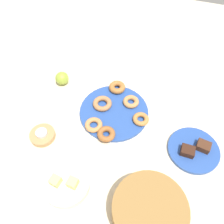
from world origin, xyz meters
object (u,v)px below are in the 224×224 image
at_px(donut_3, 131,102).
at_px(fruit_bowl, 67,184).
at_px(donut_4, 102,104).
at_px(donut_0, 141,119).
at_px(apple, 62,78).
at_px(donut_plate, 114,112).
at_px(donut_1, 106,134).
at_px(donut_2, 94,125).
at_px(basket, 149,211).
at_px(cake_plate, 193,150).
at_px(melon_chunk_left, 73,183).
at_px(brownie_far, 188,151).
at_px(candle_holder, 43,135).
at_px(melon_chunk_right, 55,181).
at_px(tealight, 41,133).
at_px(brownie_near, 203,146).

height_order(donut_3, fruit_bowl, fruit_bowl).
distance_m(donut_4, fruit_bowl, 0.41).
xyz_separation_m(donut_0, apple, (0.45, -0.11, 0.01)).
height_order(donut_4, apple, apple).
bearing_deg(donut_0, donut_plate, -5.61).
distance_m(donut_1, donut_2, 0.08).
height_order(basket, fruit_bowl, basket).
height_order(donut_plate, basket, basket).
xyz_separation_m(cake_plate, melon_chunk_left, (0.42, 0.31, 0.05)).
relative_size(cake_plate, fruit_bowl, 1.20).
xyz_separation_m(donut_4, brownie_far, (-0.42, 0.13, 0.01)).
bearing_deg(donut_1, donut_0, -134.48).
bearing_deg(cake_plate, donut_plate, -12.62).
distance_m(cake_plate, basket, 0.34).
height_order(donut_plate, donut_1, donut_1).
xyz_separation_m(melon_chunk_left, apple, (0.29, -0.49, -0.02)).
bearing_deg(donut_3, donut_0, 129.77).
xyz_separation_m(donut_4, candle_holder, (0.19, 0.24, -0.01)).
xyz_separation_m(candle_holder, apple, (0.06, -0.33, 0.02)).
bearing_deg(cake_plate, melon_chunk_right, 33.72).
bearing_deg(tealight, donut_0, -151.39).
height_order(brownie_near, fruit_bowl, brownie_near).
distance_m(donut_1, brownie_far, 0.35).
height_order(brownie_near, apple, apple).
height_order(donut_2, melon_chunk_right, melon_chunk_right).
bearing_deg(donut_3, brownie_far, 147.85).
xyz_separation_m(brownie_far, fruit_bowl, (0.42, 0.28, -0.01)).
distance_m(donut_3, brownie_far, 0.35).
bearing_deg(donut_2, basket, 138.02).
bearing_deg(fruit_bowl, donut_2, -90.61).
xyz_separation_m(donut_4, apple, (0.25, -0.08, 0.01)).
bearing_deg(donut_2, candle_holder, 30.22).
distance_m(donut_plate, tealight, 0.35).
bearing_deg(apple, donut_4, 161.56).
xyz_separation_m(brownie_far, melon_chunk_left, (0.39, 0.28, 0.03)).
height_order(donut_2, brownie_near, brownie_near).
bearing_deg(brownie_near, fruit_bowl, 33.89).
height_order(donut_3, melon_chunk_left, melon_chunk_left).
height_order(donut_4, basket, basket).
distance_m(donut_plate, cake_plate, 0.39).
distance_m(cake_plate, melon_chunk_left, 0.52).
bearing_deg(donut_plate, brownie_near, 170.51).
height_order(cake_plate, candle_holder, candle_holder).
distance_m(donut_3, brownie_near, 0.38).
xyz_separation_m(brownie_near, fruit_bowl, (0.48, 0.32, -0.01)).
distance_m(donut_plate, brownie_far, 0.38).
bearing_deg(brownie_far, donut_4, -17.03).
bearing_deg(donut_0, brownie_far, 155.86).
bearing_deg(apple, cake_plate, 165.13).
relative_size(fruit_bowl, melon_chunk_left, 5.03).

